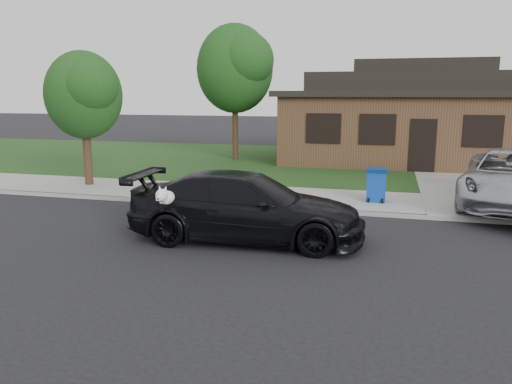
# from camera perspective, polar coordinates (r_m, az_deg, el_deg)

# --- Properties ---
(ground) EXTENTS (120.00, 120.00, 0.00)m
(ground) POSITION_cam_1_polar(r_m,az_deg,el_deg) (10.91, 0.06, -6.30)
(ground) COLOR black
(ground) RESTS_ON ground
(sidewalk) EXTENTS (60.00, 3.00, 0.12)m
(sidewalk) POSITION_cam_1_polar(r_m,az_deg,el_deg) (15.63, 4.75, -0.71)
(sidewalk) COLOR gray
(sidewalk) RESTS_ON ground
(curb) EXTENTS (60.00, 0.12, 0.12)m
(curb) POSITION_cam_1_polar(r_m,az_deg,el_deg) (14.19, 3.68, -1.93)
(curb) COLOR gray
(curb) RESTS_ON ground
(lawn) EXTENTS (60.00, 13.00, 0.13)m
(lawn) POSITION_cam_1_polar(r_m,az_deg,el_deg) (23.44, 8.23, 3.23)
(lawn) COLOR #193814
(lawn) RESTS_ON ground
(driveway) EXTENTS (4.50, 13.00, 0.14)m
(driveway) POSITION_cam_1_polar(r_m,az_deg,el_deg) (20.59, 24.02, 1.28)
(driveway) COLOR gray
(driveway) RESTS_ON ground
(sedan) EXTENTS (5.39, 2.54, 1.54)m
(sedan) POSITION_cam_1_polar(r_m,az_deg,el_deg) (11.26, -1.15, -1.69)
(sedan) COLOR black
(sedan) RESTS_ON ground
(recycling_bin) EXTENTS (0.60, 0.64, 0.99)m
(recycling_bin) POSITION_cam_1_polar(r_m,az_deg,el_deg) (15.24, 13.60, 0.84)
(recycling_bin) COLOR #0D3C98
(recycling_bin) RESTS_ON sidewalk
(house) EXTENTS (12.60, 8.60, 4.65)m
(house) POSITION_cam_1_polar(r_m,az_deg,el_deg) (25.12, 18.11, 8.07)
(house) COLOR #422B1C
(house) RESTS_ON ground
(tree_0) EXTENTS (3.78, 3.60, 6.34)m
(tree_0) POSITION_cam_1_polar(r_m,az_deg,el_deg) (24.01, -2.14, 14.09)
(tree_0) COLOR #332114
(tree_0) RESTS_ON ground
(tree_2) EXTENTS (2.73, 2.60, 4.59)m
(tree_2) POSITION_cam_1_polar(r_m,az_deg,el_deg) (18.19, -18.96, 10.59)
(tree_2) COLOR #332114
(tree_2) RESTS_ON ground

